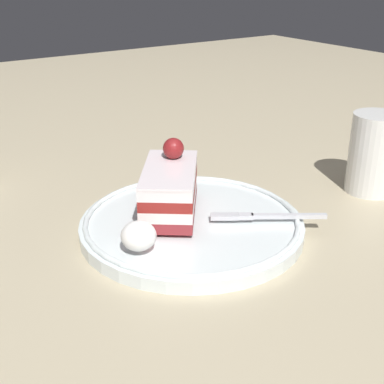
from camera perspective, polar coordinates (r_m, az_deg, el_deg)
name	(u,v)px	position (r m, az deg, el deg)	size (l,w,h in m)	color
ground_plane	(197,229)	(0.61, 0.57, -4.06)	(2.40, 2.40, 0.00)	tan
dessert_plate	(192,224)	(0.60, 0.00, -3.46)	(0.25, 0.25, 0.02)	silver
cake_slice	(170,188)	(0.60, -2.42, 0.45)	(0.13, 0.12, 0.08)	maroon
whipped_cream_dollop	(139,236)	(0.53, -5.78, -4.73)	(0.04, 0.04, 0.03)	white
fork	(265,216)	(0.59, 7.89, -2.60)	(0.08, 0.11, 0.00)	silver
drink_glass_near	(373,158)	(0.73, 19.01, 3.49)	(0.07, 0.07, 0.11)	white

